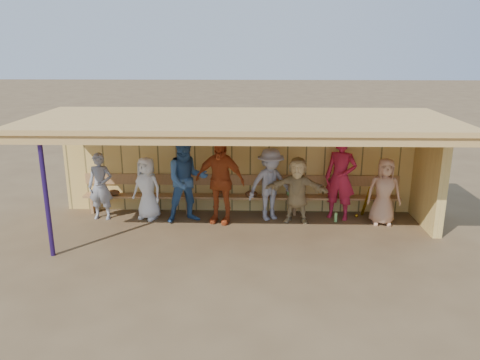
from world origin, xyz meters
The scene contains 12 objects.
ground centered at (0.00, 0.00, 0.00)m, with size 90.00×90.00×0.00m, color brown.
player_a centered at (-3.24, 0.62, 0.79)m, with size 0.58×0.38×1.58m, color gray.
player_b centered at (-2.17, 0.67, 0.74)m, with size 0.73×0.47×1.48m, color white.
player_c centered at (-1.21, 0.51, 1.00)m, with size 0.97×0.76×2.00m, color #345C91.
player_d centered at (-0.46, 0.49, 0.99)m, with size 1.16×0.48×1.98m, color #B7481D.
player_e centered at (0.69, 0.71, 0.85)m, with size 1.10×0.63×1.70m, color #95949D.
player_f centered at (1.29, 0.55, 0.77)m, with size 1.42×0.45×1.53m, color tan.
player_g centered at (2.31, 0.81, 0.99)m, with size 0.72×0.47×1.97m, color #AE1B35.
player_h centered at (3.24, 0.47, 0.77)m, with size 0.75×0.49×1.54m, color tan.
dugout_structure centered at (0.39, 0.69, 1.69)m, with size 8.80×3.20×2.50m.
bench centered at (0.00, 1.12, 0.53)m, with size 7.60×0.34×0.93m.
dugout_equipment centered at (-0.43, 0.99, 0.49)m, with size 6.25×0.62×0.80m.
Camera 1 is at (0.28, -9.63, 3.97)m, focal length 35.00 mm.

